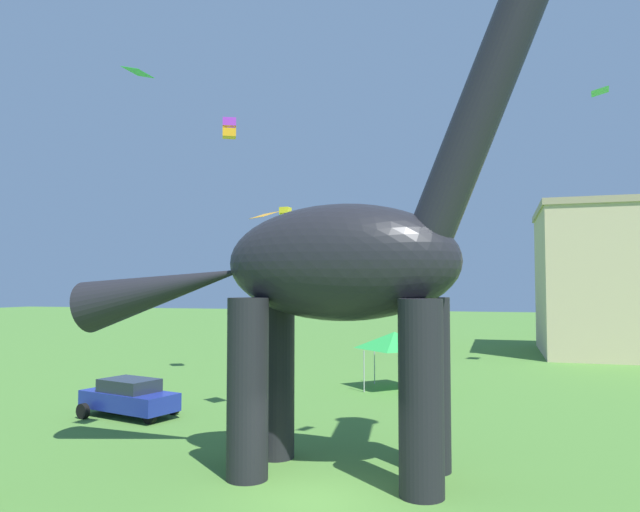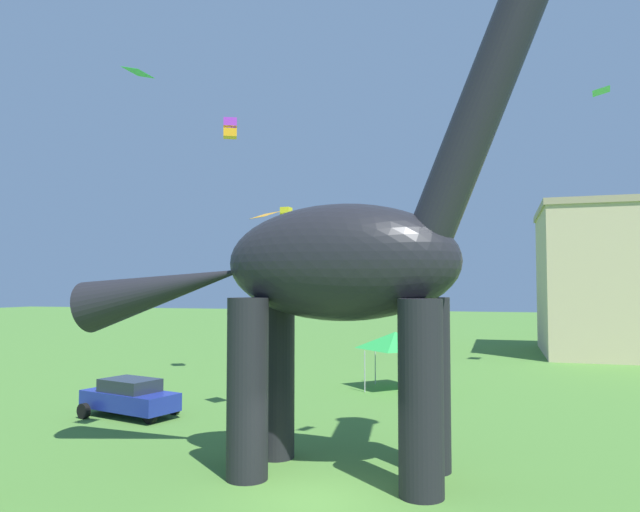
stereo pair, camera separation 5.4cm
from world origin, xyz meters
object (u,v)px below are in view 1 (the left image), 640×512
at_px(festival_canopy_tent, 394,340).
at_px(kite_far_left, 264,215).
at_px(dinosaur_sculpture, 338,262).
at_px(kite_mid_right, 600,92).
at_px(kite_mid_center, 229,128).
at_px(kite_apex, 285,214).
at_px(kite_drifting, 138,72).
at_px(parked_sedan_left, 129,397).

xyz_separation_m(festival_canopy_tent, kite_far_left, (-3.82, -8.95, 5.75)).
relative_size(dinosaur_sculpture, kite_mid_right, 11.57).
bearing_deg(kite_mid_center, kite_apex, 2.11).
bearing_deg(kite_drifting, dinosaur_sculpture, 12.72).
distance_m(kite_mid_right, kite_apex, 20.91).
distance_m(dinosaur_sculpture, festival_canopy_tent, 15.12).
bearing_deg(kite_mid_right, kite_mid_center, -157.73).
bearing_deg(kite_mid_center, festival_canopy_tent, 4.25).
bearing_deg(parked_sedan_left, kite_drifting, -40.07).
height_order(dinosaur_sculpture, kite_mid_center, dinosaur_sculpture).
bearing_deg(festival_canopy_tent, parked_sedan_left, -134.01).
height_order(kite_far_left, kite_mid_center, kite_mid_center).
distance_m(kite_apex, kite_drifting, 15.66).
bearing_deg(kite_mid_right, parked_sedan_left, -139.92).
bearing_deg(parked_sedan_left, dinosaur_sculpture, -10.50).
height_order(parked_sedan_left, kite_mid_center, kite_mid_center).
height_order(kite_mid_center, kite_drifting, kite_mid_center).
relative_size(dinosaur_sculpture, kite_apex, 22.41).
bearing_deg(dinosaur_sculpture, kite_apex, 135.42).
xyz_separation_m(kite_apex, kite_mid_center, (-3.39, -0.13, 5.06)).
height_order(kite_mid_right, kite_mid_center, kite_mid_right).
distance_m(dinosaur_sculpture, kite_apex, 15.99).
relative_size(kite_far_left, kite_mid_right, 0.92).
bearing_deg(kite_mid_center, parked_sedan_left, -90.76).
xyz_separation_m(kite_far_left, kite_apex, (-2.12, 8.38, 1.11)).
relative_size(festival_canopy_tent, kite_mid_center, 2.92).
bearing_deg(dinosaur_sculpture, parked_sedan_left, 174.37).
relative_size(parked_sedan_left, kite_mid_right, 3.11).
xyz_separation_m(parked_sedan_left, kite_mid_center, (0.12, 9.10, 13.66)).
relative_size(festival_canopy_tent, kite_far_left, 2.35).
bearing_deg(kite_mid_right, kite_apex, -154.27).
bearing_deg(dinosaur_sculpture, kite_far_left, 148.89).
height_order(parked_sedan_left, kite_far_left, kite_far_left).
bearing_deg(kite_apex, festival_canopy_tent, 5.47).
distance_m(dinosaur_sculpture, parked_sedan_left, 12.55).
relative_size(parked_sedan_left, festival_canopy_tent, 1.43).
height_order(dinosaur_sculpture, kite_apex, dinosaur_sculpture).
height_order(dinosaur_sculpture, kite_drifting, dinosaur_sculpture).
bearing_deg(festival_canopy_tent, dinosaur_sculpture, -86.78).
relative_size(festival_canopy_tent, kite_mid_right, 2.17).
relative_size(parked_sedan_left, kite_far_left, 3.36).
xyz_separation_m(festival_canopy_tent, kite_mid_right, (11.48, 7.83, 14.80)).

